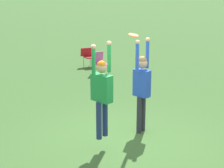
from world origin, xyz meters
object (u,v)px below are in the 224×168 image
object	(u,v)px
person_jumping	(102,89)
frisbee	(133,35)
person_defending	(142,83)
camping_chair_0	(89,55)
camping_chair_1	(100,61)

from	to	relation	value
person_jumping	frisbee	xyz separation A→B (m)	(0.91, -0.18, 1.03)
person_defending	camping_chair_0	distance (m)	7.19
person_jumping	person_defending	xyz separation A→B (m)	(1.34, -0.15, -0.16)
person_defending	camping_chair_1	size ratio (longest dim) A/B	2.60
person_jumping	camping_chair_0	world-z (taller)	person_jumping
person_defending	camping_chair_1	bearing A→B (deg)	144.32
camping_chair_0	frisbee	bearing A→B (deg)	75.88
person_jumping	camping_chair_0	size ratio (longest dim) A/B	2.62
camping_chair_0	camping_chair_1	xyz separation A→B (m)	(-0.73, -1.13, 0.01)
camping_chair_0	person_defending	bearing A→B (deg)	78.25
person_jumping	camping_chair_0	distance (m)	8.04
person_jumping	person_defending	size ratio (longest dim) A/B	0.91
frisbee	camping_chair_0	world-z (taller)	frisbee
camping_chair_0	camping_chair_1	bearing A→B (deg)	85.97
frisbee	camping_chair_1	size ratio (longest dim) A/B	0.26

